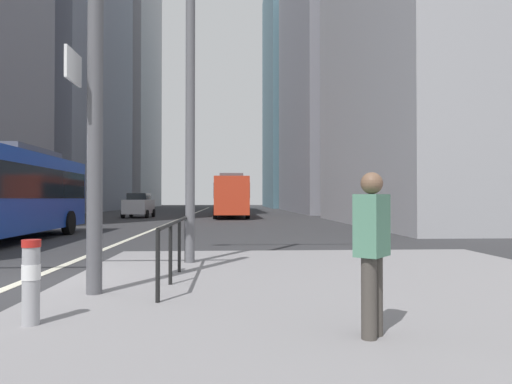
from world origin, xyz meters
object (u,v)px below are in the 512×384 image
object	(u,v)px
car_receding_far	(231,202)
car_receding_near	(224,203)
car_oncoming_mid	(139,205)
pedestrian_waiting	(372,246)
bollard_left	(31,278)
city_bus_red_receding	(231,195)
street_lamp_post	(190,22)

from	to	relation	value
car_receding_far	car_receding_near	bearing A→B (deg)	-92.42
car_oncoming_mid	car_receding_near	world-z (taller)	same
car_receding_near	pedestrian_waiting	xyz separation A→B (m)	(2.11, -45.81, 0.05)
pedestrian_waiting	car_receding_near	bearing A→B (deg)	92.64
car_receding_near	bollard_left	distance (m)	45.21
city_bus_red_receding	car_receding_near	world-z (taller)	city_bus_red_receding
car_receding_near	car_receding_far	xyz separation A→B (m)	(0.67, 15.85, -0.00)
car_oncoming_mid	bollard_left	bearing A→B (deg)	-80.70
city_bus_red_receding	car_oncoming_mid	xyz separation A→B (m)	(-7.34, -0.60, -0.85)
city_bus_red_receding	bollard_left	distance (m)	32.49
car_oncoming_mid	pedestrian_waiting	xyz separation A→B (m)	(8.74, -32.42, 0.05)
car_oncoming_mid	pedestrian_waiting	world-z (taller)	car_oncoming_mid
car_receding_near	street_lamp_post	size ratio (longest dim) A/B	0.57
car_receding_far	street_lamp_post	xyz separation A→B (m)	(-0.81, -56.31, 4.29)
city_bus_red_receding	car_oncoming_mid	distance (m)	7.41
bollard_left	city_bus_red_receding	bearing A→B (deg)	86.23
city_bus_red_receding	car_receding_far	bearing A→B (deg)	90.08
car_receding_near	car_receding_far	size ratio (longest dim) A/B	1.04
car_oncoming_mid	car_receding_near	size ratio (longest dim) A/B	0.91
car_receding_near	car_oncoming_mid	bearing A→B (deg)	-116.35
car_receding_near	car_receding_far	bearing A→B (deg)	87.58
car_receding_far	pedestrian_waiting	size ratio (longest dim) A/B	2.71
car_oncoming_mid	street_lamp_post	bearing A→B (deg)	-76.53
city_bus_red_receding	car_receding_near	distance (m)	12.84
car_oncoming_mid	car_receding_far	xyz separation A→B (m)	(7.30, 29.23, 0.00)
car_receding_near	bollard_left	size ratio (longest dim) A/B	5.00
city_bus_red_receding	street_lamp_post	distance (m)	27.91
city_bus_red_receding	pedestrian_waiting	distance (m)	33.06
car_oncoming_mid	pedestrian_waiting	distance (m)	33.58
pedestrian_waiting	car_oncoming_mid	bearing A→B (deg)	105.09
car_receding_far	pedestrian_waiting	xyz separation A→B (m)	(1.45, -61.65, 0.05)
car_receding_far	bollard_left	xyz separation A→B (m)	(-2.09, -61.03, -0.33)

